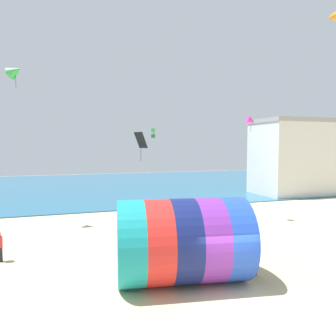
{
  "coord_description": "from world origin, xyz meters",
  "views": [
    {
      "loc": [
        -6.32,
        -11.37,
        6.08
      ],
      "look_at": [
        -1.26,
        3.97,
        4.97
      ],
      "focal_mm": 35.0,
      "sensor_mm": 36.0,
      "label": 1
    }
  ],
  "objects": [
    {
      "name": "ground_plane",
      "position": [
        0.0,
        0.0,
        0.0
      ],
      "size": [
        120.0,
        120.0,
        0.0
      ],
      "primitive_type": "plane",
      "color": "#CCBA8C"
    },
    {
      "name": "sea",
      "position": [
        0.0,
        38.52,
        0.05
      ],
      "size": [
        120.0,
        40.0,
        0.1
      ],
      "primitive_type": "cube",
      "color": "#236084",
      "rests_on": "ground"
    },
    {
      "name": "giant_inflatable_tube",
      "position": [
        -1.24,
        1.97,
        1.87
      ],
      "size": [
        6.22,
        4.56,
        3.73
      ],
      "color": "teal",
      "rests_on": "ground"
    },
    {
      "name": "kite_handler",
      "position": [
        2.28,
        1.65,
        0.82
      ],
      "size": [
        0.3,
        0.4,
        1.61
      ],
      "color": "#726651",
      "rests_on": "ground"
    },
    {
      "name": "kite_green_delta",
      "position": [
        -9.27,
        14.85,
        11.45
      ],
      "size": [
        1.51,
        1.43,
        1.86
      ],
      "color": "green"
    },
    {
      "name": "kite_black_diamond",
      "position": [
        -0.07,
        14.68,
        6.5
      ],
      "size": [
        1.04,
        1.18,
        2.35
      ],
      "color": "black"
    },
    {
      "name": "kite_green_box",
      "position": [
        1.82,
        17.63,
        7.21
      ],
      "size": [
        0.43,
        0.43,
        0.91
      ],
      "color": "green"
    },
    {
      "name": "kite_magenta_delta",
      "position": [
        8.17,
        11.46,
        8.04
      ],
      "size": [
        0.93,
        0.8,
        1.29
      ],
      "color": "#D1339E"
    },
    {
      "name": "bystander_near_water",
      "position": [
        -0.91,
        13.53,
        0.93
      ],
      "size": [
        0.42,
        0.35,
        1.8
      ],
      "color": "#726651",
      "rests_on": "ground"
    },
    {
      "name": "bystander_mid_beach",
      "position": [
        -1.65,
        13.47,
        0.82
      ],
      "size": [
        0.37,
        0.42,
        1.61
      ],
      "color": "black",
      "rests_on": "ground"
    },
    {
      "name": "bystander_far_left",
      "position": [
        -9.43,
        7.3,
        0.8
      ],
      "size": [
        0.33,
        0.41,
        1.59
      ],
      "color": "black",
      "rests_on": "ground"
    },
    {
      "name": "promenade_building",
      "position": [
        21.85,
        22.3,
        4.66
      ],
      "size": [
        10.75,
        6.53,
        9.3
      ],
      "color": "silver",
      "rests_on": "ground"
    }
  ]
}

